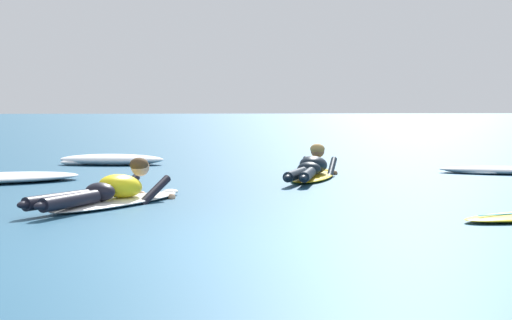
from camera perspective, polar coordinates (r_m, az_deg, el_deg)
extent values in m
plane|color=navy|center=(16.56, -2.75, 0.01)|extent=(120.00, 120.00, 0.00)
ellipsoid|color=white|center=(9.54, -9.12, -2.72)|extent=(1.60, 2.14, 0.07)
ellipsoid|color=white|center=(10.39, -5.69, -2.09)|extent=(0.27, 0.27, 0.06)
ellipsoid|color=yellow|center=(9.56, -8.95, -1.71)|extent=(0.67, 0.74, 0.34)
ellipsoid|color=black|center=(9.27, -10.29, -2.09)|extent=(0.44, 0.42, 0.20)
cylinder|color=black|center=(8.87, -13.01, -2.59)|extent=(0.62, 0.79, 0.14)
ellipsoid|color=black|center=(8.56, -15.01, -2.86)|extent=(0.20, 0.24, 0.08)
cylinder|color=black|center=(8.77, -12.21, -2.66)|extent=(0.54, 0.83, 0.14)
ellipsoid|color=black|center=(8.42, -13.96, -2.95)|extent=(0.20, 0.24, 0.08)
cylinder|color=black|center=(9.98, -8.78, -1.94)|extent=(0.38, 0.53, 0.33)
sphere|color=tan|center=(10.29, -7.55, -2.31)|extent=(0.09, 0.09, 0.09)
cylinder|color=black|center=(9.71, -6.75, -2.08)|extent=(0.38, 0.53, 0.33)
sphere|color=tan|center=(10.01, -5.61, -2.46)|extent=(0.09, 0.09, 0.09)
sphere|color=tan|center=(9.84, -7.68, -0.47)|extent=(0.21, 0.21, 0.21)
ellipsoid|color=#47331E|center=(9.82, -7.75, -0.30)|extent=(0.29, 0.29, 0.16)
ellipsoid|color=yellow|center=(12.56, 3.78, -1.09)|extent=(1.11, 2.07, 0.07)
ellipsoid|color=yellow|center=(13.50, 4.42, -0.70)|extent=(0.25, 0.25, 0.06)
ellipsoid|color=black|center=(12.59, 3.82, -0.32)|extent=(0.58, 0.76, 0.35)
ellipsoid|color=black|center=(12.21, 3.54, -0.59)|extent=(0.41, 0.37, 0.20)
cylinder|color=black|center=(11.64, 2.66, -0.96)|extent=(0.45, 0.90, 0.14)
ellipsoid|color=black|center=(11.20, 2.13, -1.15)|extent=(0.16, 0.24, 0.08)
cylinder|color=black|center=(11.61, 3.44, -0.98)|extent=(0.35, 0.91, 0.14)
ellipsoid|color=black|center=(11.16, 3.18, -1.17)|extent=(0.16, 0.24, 0.08)
cylinder|color=black|center=(13.00, 3.12, -0.54)|extent=(0.26, 0.58, 0.33)
sphere|color=#8C6647|center=(13.38, 3.39, -0.84)|extent=(0.09, 0.09, 0.09)
cylinder|color=black|center=(12.91, 5.03, -0.58)|extent=(0.26, 0.58, 0.33)
sphere|color=#8C6647|center=(13.28, 5.24, -0.89)|extent=(0.09, 0.09, 0.09)
sphere|color=#8C6647|center=(12.97, 4.10, 0.61)|extent=(0.21, 0.21, 0.21)
ellipsoid|color=#AD894C|center=(12.95, 4.09, 0.74)|extent=(0.27, 0.26, 0.16)
ellipsoid|color=white|center=(15.44, -9.54, 0.04)|extent=(1.94, 0.99, 0.19)
ellipsoid|color=white|center=(15.45, -7.77, -0.05)|extent=(0.71, 0.45, 0.14)
ellipsoid|color=white|center=(15.51, -11.60, -0.13)|extent=(0.74, 0.52, 0.11)
ellipsoid|color=white|center=(13.82, 14.04, -0.74)|extent=(0.85, 0.81, 0.07)
ellipsoid|color=white|center=(12.72, -14.31, -1.08)|extent=(0.94, 0.85, 0.09)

